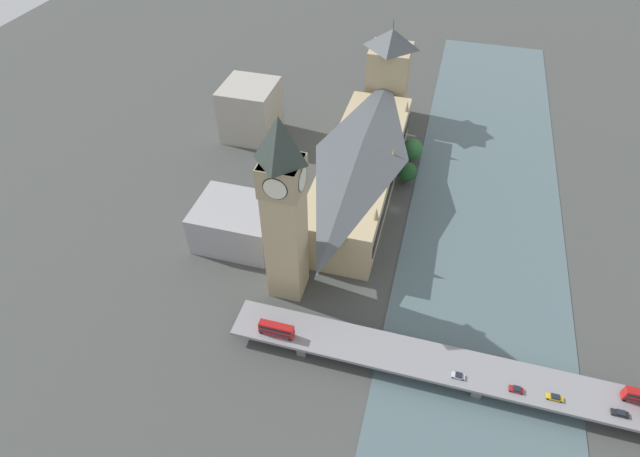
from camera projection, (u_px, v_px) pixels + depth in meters
ground_plane at (395, 209)px, 211.39m from camera, size 600.00×600.00×0.00m
river_water at (484, 225)px, 204.22m from camera, size 62.00×360.00×0.30m
parliament_hall at (361, 168)px, 211.36m from camera, size 28.67×100.34×25.79m
clock_tower at (284, 208)px, 154.69m from camera, size 12.88×12.88×70.59m
victoria_tower at (388, 76)px, 248.63m from camera, size 19.83×19.83×50.93m
road_bridge at (479, 374)px, 150.50m from camera, size 156.00×13.77×5.61m
double_decker_bus_mid at (276, 329)px, 157.64m from camera, size 11.47×2.63×4.92m
car_northbound_lead at (555, 397)px, 143.13m from camera, size 4.62×1.77×1.42m
car_northbound_mid at (620, 413)px, 139.74m from camera, size 4.65×1.85×1.32m
car_northbound_tail at (458, 376)px, 148.17m from camera, size 3.89×1.91×1.32m
car_southbound_lead at (516, 389)px, 144.96m from camera, size 4.09×1.91×1.35m
city_block_west at (237, 223)px, 192.84m from camera, size 30.59×25.18×16.78m
city_block_center at (251, 110)px, 243.99m from camera, size 24.83×25.73×26.74m
tree_embankment_near at (412, 149)px, 231.67m from camera, size 9.97×9.97×11.71m
tree_embankment_mid at (407, 172)px, 220.38m from camera, size 8.69×8.69×10.46m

